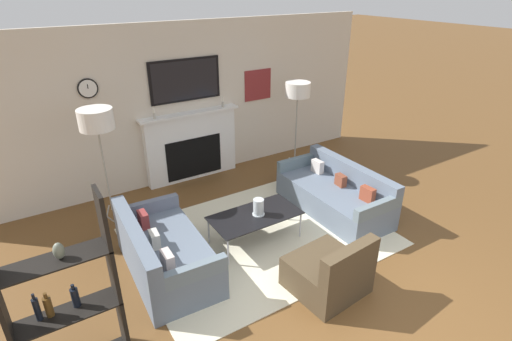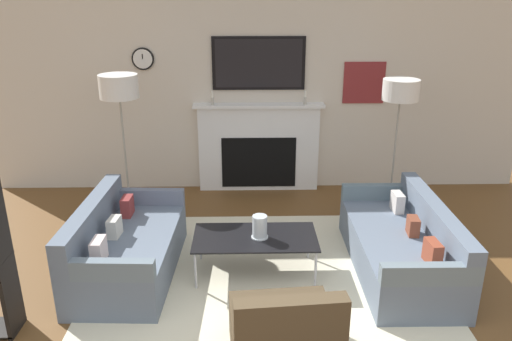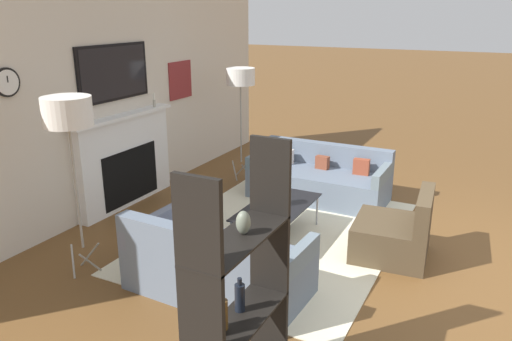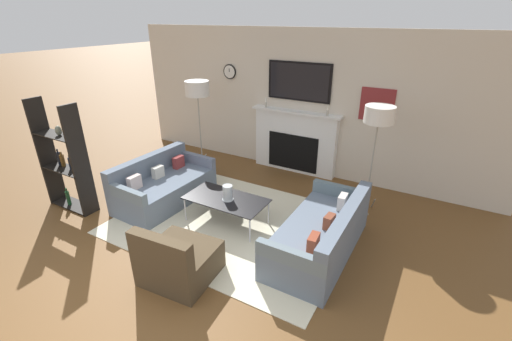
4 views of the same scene
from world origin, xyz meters
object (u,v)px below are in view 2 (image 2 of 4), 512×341
at_px(couch_left, 125,249).
at_px(floor_lamp_right, 401,92).
at_px(couch_right, 402,247).
at_px(armchair, 284,336).
at_px(hurricane_candle, 260,228).
at_px(floor_lamp_left, 119,88).
at_px(coffee_table, 255,239).

distance_m(couch_left, floor_lamp_right, 3.58).
xyz_separation_m(couch_right, armchair, (-1.29, -1.32, -0.01)).
bearing_deg(couch_left, floor_lamp_right, 24.46).
height_order(hurricane_candle, floor_lamp_left, floor_lamp_left).
relative_size(armchair, hurricane_candle, 3.67).
bearing_deg(floor_lamp_left, couch_right, -24.50).
bearing_deg(floor_lamp_right, hurricane_candle, -140.03).
xyz_separation_m(coffee_table, hurricane_candle, (0.04, -0.02, 0.12)).
height_order(floor_lamp_left, floor_lamp_right, floor_lamp_left).
bearing_deg(couch_left, armchair, -41.63).
bearing_deg(hurricane_candle, armchair, -83.46).
height_order(couch_right, coffee_table, couch_right).
relative_size(coffee_table, floor_lamp_left, 0.68).
bearing_deg(hurricane_candle, couch_left, 178.11).
distance_m(couch_right, coffee_table, 1.49).
distance_m(coffee_table, floor_lamp_left, 2.44).
bearing_deg(couch_left, hurricane_candle, -1.89).
xyz_separation_m(couch_right, coffee_table, (-1.48, -0.03, 0.13)).
height_order(couch_left, couch_right, couch_left).
bearing_deg(couch_right, coffee_table, -178.96).
height_order(couch_left, hurricane_candle, couch_left).
relative_size(armchair, coffee_table, 0.70).
distance_m(couch_right, armchair, 1.85).
bearing_deg(floor_lamp_left, floor_lamp_right, 0.00).
xyz_separation_m(coffee_table, floor_lamp_right, (1.75, 1.41, 1.17)).
distance_m(couch_left, coffee_table, 1.30).
height_order(couch_right, floor_lamp_right, floor_lamp_right).
bearing_deg(armchair, floor_lamp_right, 60.07).
bearing_deg(couch_left, couch_right, -0.04).
height_order(couch_left, floor_lamp_left, floor_lamp_left).
distance_m(couch_left, hurricane_candle, 1.36).
bearing_deg(coffee_table, floor_lamp_left, 137.76).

